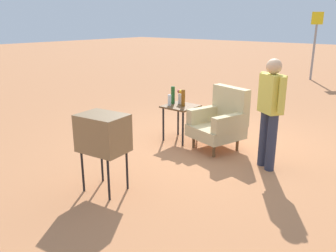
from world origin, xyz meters
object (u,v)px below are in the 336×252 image
Objects in this scene: road_sign at (315,42)px; bottle_tall_amber at (183,98)px; person_standing at (270,107)px; bottle_wine_green at (173,95)px; flower_vase at (180,96)px; side_table at (181,111)px; bottle_short_clear at (169,100)px; tv_on_stand at (103,134)px; armchair at (221,121)px.

road_sign is 8.68m from bottle_tall_amber.
person_standing reaches higher than bottle_wine_green.
road_sign reaches higher than flower_vase.
side_table is 0.28m from bottle_short_clear.
armchair is at bearing 81.73° from tv_on_stand.
flower_vase is at bearing 142.19° from bottle_tall_amber.
side_table is at bearing -9.73° from bottle_wine_green.
bottle_wine_green is (0.17, -8.61, -0.56)m from road_sign.
tv_on_stand is 2.39m from flower_vase.
tv_on_stand is at bearing -78.45° from side_table.
tv_on_stand reaches higher than bottle_short_clear.
bottle_short_clear is (-0.95, -0.22, 0.26)m from armchair.
bottle_short_clear is at bearing -73.32° from bottle_wine_green.
bottle_tall_amber is 0.19m from flower_vase.
tv_on_stand is 0.42× the size of road_sign.
armchair reaches higher than tv_on_stand.
tv_on_stand is 2.35m from bottle_wine_green.
bottle_wine_green is (-0.05, 0.16, 0.06)m from bottle_short_clear.
side_table is 3.30× the size of bottle_short_clear.
armchair is 1.12m from person_standing.
bottle_short_clear is at bearing -106.71° from flower_vase.
armchair reaches higher than bottle_wine_green.
bottle_wine_green is at bearing 173.46° from person_standing.
tv_on_stand reaches higher than bottle_tall_amber.
road_sign reaches higher than bottle_short_clear.
person_standing is at bearing -16.33° from armchair.
armchair reaches higher than bottle_short_clear.
tv_on_stand is (0.45, -2.22, 0.22)m from side_table.
armchair is 1.01m from bottle_short_clear.
person_standing reaches higher than armchair.
road_sign is 9.21× the size of flower_vase.
armchair is 3.31× the size of bottle_wine_green.
bottle_tall_amber is at bearing -8.44° from bottle_wine_green.
bottle_tall_amber is (0.44, -8.65, -0.57)m from road_sign.
bottle_short_clear is 0.26m from bottle_tall_amber.
bottle_short_clear is at bearing -151.23° from bottle_tall_amber.
tv_on_stand is at bearing -76.91° from flower_vase.
side_table is at bearing 38.13° from bottle_short_clear.
person_standing reaches higher than tv_on_stand.
bottle_wine_green is at bearing -176.47° from armchair.
road_sign is at bearing 97.76° from armchair.
side_table is 0.29m from flower_vase.
person_standing is 5.12× the size of bottle_wine_green.
bottle_wine_green is at bearing 170.27° from side_table.
armchair reaches higher than bottle_tall_amber.
tv_on_stand is at bearing -98.27° from armchair.
bottle_tall_amber is (-0.73, -0.10, 0.31)m from armchair.
bottle_wine_green is at bearing 106.33° from tv_on_stand.
flower_vase is (-0.09, 0.11, 0.25)m from side_table.
tv_on_stand reaches higher than flower_vase.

